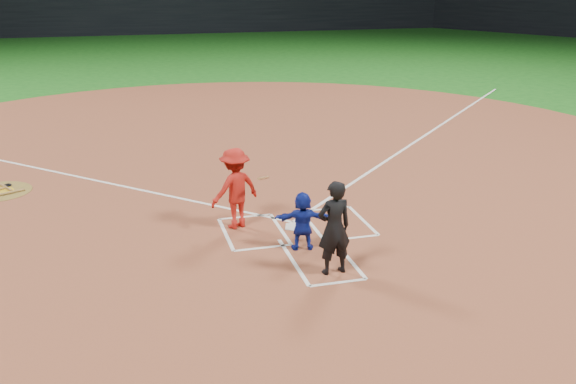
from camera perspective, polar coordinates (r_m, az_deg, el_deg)
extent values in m
plane|color=#165B17|center=(14.31, 0.74, -3.18)|extent=(120.00, 120.00, 0.00)
cylinder|color=brown|center=(19.84, -4.02, 3.19)|extent=(28.00, 28.00, 0.01)
cube|color=black|center=(60.97, -12.15, 15.06)|extent=(80.00, 1.20, 3.20)
cylinder|color=silver|center=(14.31, 0.74, -3.10)|extent=(0.60, 0.60, 0.02)
cylinder|color=olive|center=(18.40, -23.86, 0.43)|extent=(0.47, 0.76, 0.06)
cylinder|color=olive|center=(17.85, -23.62, -0.07)|extent=(0.78, 0.44, 0.06)
torus|color=black|center=(18.53, -23.65, 0.57)|extent=(0.19, 0.19, 0.05)
imported|color=#12249A|center=(13.00, 1.31, -2.58)|extent=(1.18, 0.56, 1.22)
imported|color=black|center=(11.89, 4.13, -3.20)|extent=(0.71, 0.51, 1.82)
cube|color=white|center=(14.92, -3.85, -2.21)|extent=(1.22, 0.08, 0.01)
cube|color=white|center=(13.27, -2.26, -4.98)|extent=(1.22, 0.08, 0.01)
cube|color=white|center=(14.22, -0.70, -3.27)|extent=(0.08, 1.83, 0.01)
cube|color=white|center=(13.99, -5.55, -3.75)|extent=(0.08, 1.83, 0.01)
cube|color=white|center=(15.40, 3.32, -1.52)|extent=(1.22, 0.08, 0.01)
cube|color=white|center=(13.80, 5.71, -4.09)|extent=(1.22, 0.08, 0.01)
cube|color=white|center=(14.41, 2.16, -2.97)|extent=(0.08, 1.83, 0.01)
cube|color=white|center=(14.79, 6.68, -2.49)|extent=(0.08, 1.83, 0.01)
cube|color=white|center=(12.67, 0.45, -6.17)|extent=(0.08, 2.20, 0.01)
cube|color=white|center=(12.99, 5.15, -5.60)|extent=(0.08, 2.20, 0.01)
cube|color=white|center=(11.89, 4.48, -8.04)|extent=(1.10, 0.08, 0.01)
cube|color=white|center=(23.42, 12.57, 5.26)|extent=(14.21, 14.21, 0.01)
cube|color=white|center=(21.10, -23.99, 2.55)|extent=(14.21, 14.21, 0.01)
imported|color=#B31B13|center=(14.07, -4.72, 0.32)|extent=(1.33, 1.07, 1.80)
cylinder|color=#AA6F3E|center=(13.97, -2.21, 1.26)|extent=(0.44, 0.78, 0.28)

